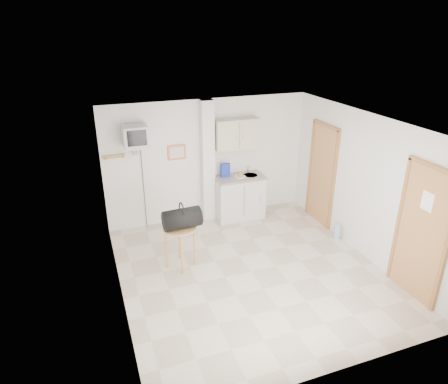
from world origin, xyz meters
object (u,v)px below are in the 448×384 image
object	(u,v)px
round_table	(180,233)
water_bottle	(337,232)
duffel_bag	(182,218)
crt_television	(135,137)

from	to	relation	value
round_table	water_bottle	xyz separation A→B (m)	(3.03, -0.15, -0.48)
round_table	duffel_bag	bearing A→B (deg)	-49.30
crt_television	water_bottle	xyz separation A→B (m)	(3.43, -1.60, -1.78)
water_bottle	crt_television	bearing A→B (deg)	155.03
round_table	water_bottle	size ratio (longest dim) A/B	2.19
duffel_bag	water_bottle	xyz separation A→B (m)	(2.99, -0.11, -0.77)
crt_television	duffel_bag	bearing A→B (deg)	-73.68
crt_television	duffel_bag	world-z (taller)	crt_television
round_table	water_bottle	distance (m)	3.07
duffel_bag	water_bottle	distance (m)	3.09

